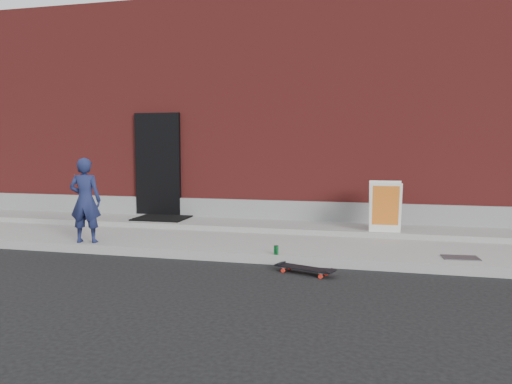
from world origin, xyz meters
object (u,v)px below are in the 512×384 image
(child, at_px, (85,200))
(pizza_sign, at_px, (385,206))
(skateboard, at_px, (304,269))
(soda_can, at_px, (276,250))

(child, relative_size, pizza_sign, 1.57)
(child, xyz_separation_m, skateboard, (3.87, -0.63, -0.80))
(soda_can, bearing_deg, pizza_sign, 50.05)
(skateboard, bearing_deg, child, 170.71)
(skateboard, xyz_separation_m, pizza_sign, (1.11, 2.41, 0.63))
(child, relative_size, skateboard, 1.66)
(soda_can, bearing_deg, skateboard, -43.49)
(pizza_sign, bearing_deg, skateboard, -114.63)
(skateboard, bearing_deg, soda_can, 136.51)
(skateboard, height_order, soda_can, soda_can)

